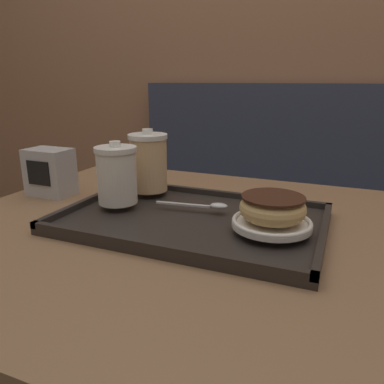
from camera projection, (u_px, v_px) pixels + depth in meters
wall_behind at (286, 33)px, 1.56m from camera, size 8.00×0.05×2.40m
booth_bench at (307, 256)px, 1.54m from camera, size 1.56×0.44×1.00m
cafe_table at (178, 306)px, 0.77m from camera, size 0.92×0.82×0.75m
serving_tray at (192, 220)px, 0.72m from camera, size 0.49×0.32×0.02m
coffee_cup_front at (117, 175)px, 0.76m from camera, size 0.08×0.08×0.13m
coffee_cup_rear at (148, 162)px, 0.84m from camera, size 0.09×0.09×0.14m
plate_with_chocolate_donut at (272, 222)px, 0.65m from camera, size 0.14×0.14×0.01m
donut_chocolate_glazed at (273, 207)px, 0.64m from camera, size 0.11×0.11×0.04m
spoon at (208, 205)px, 0.74m from camera, size 0.15×0.03×0.01m
napkin_dispenser at (50, 172)px, 0.89m from camera, size 0.10×0.07×0.11m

